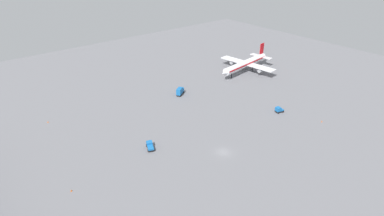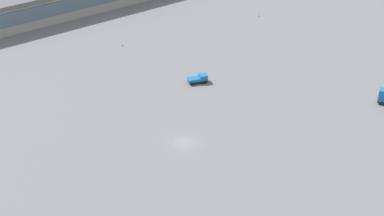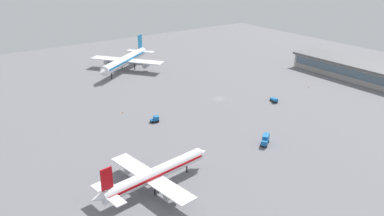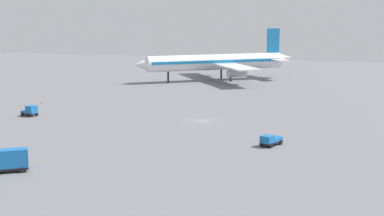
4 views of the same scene
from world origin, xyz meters
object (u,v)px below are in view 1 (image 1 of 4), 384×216
Objects in this scene: catering_truck at (180,91)px; pushback_tractor at (150,146)px; airplane_taxiing at (246,63)px; safety_cone_near_gate at (322,121)px; baggage_tug at (279,110)px; safety_cone_mid_apron at (48,122)px; safety_cone_far_side at (71,190)px.

catering_truck is 42.18m from pushback_tractor.
airplane_taxiing is 66.47× the size of safety_cone_near_gate.
baggage_tug reaches higher than pushback_tractor.
airplane_taxiing reaches higher than baggage_tug.
airplane_taxiing is 11.20× the size of baggage_tug.
catering_truck is 60.20m from safety_cone_near_gate.
safety_cone_mid_apron is (-50.26, -75.01, -0.86)m from baggage_tug.
catering_truck is at bearing -6.13° from airplane_taxiing.
pushback_tractor is 44.18m from safety_cone_mid_apron.
airplane_taxiing is 109.47m from safety_cone_far_side.
safety_cone_near_gate is (54.57, -16.88, -4.11)m from airplane_taxiing.
safety_cone_mid_apron is (-38.67, -21.36, -0.67)m from pushback_tractor.
pushback_tractor is 65.90m from safety_cone_near_gate.
safety_cone_far_side is at bearing 172.58° from catering_truck.
safety_cone_near_gate is 104.59m from safety_cone_mid_apron.
baggage_tug is 0.74× the size of pushback_tractor.
safety_cone_mid_apron is at bearing 171.43° from safety_cone_far_side.
safety_cone_mid_apron is 42.77m from safety_cone_far_side.
airplane_taxiing reaches higher than catering_truck.
airplane_taxiing is 6.99× the size of catering_truck.
safety_cone_near_gate is at bearing 51.23° from safety_cone_mid_apron.
catering_truck reaches higher than safety_cone_mid_apron.
safety_cone_near_gate is 90.93m from safety_cone_far_side.
baggage_tug is (39.32, -23.41, -3.26)m from airplane_taxiing.
catering_truck is 1.19× the size of pushback_tractor.
baggage_tug is 5.93× the size of safety_cone_far_side.
safety_cone_mid_apron is at bearing -13.82° from airplane_taxiing.
catering_truck is (-38.28, -20.99, 0.54)m from baggage_tug.
airplane_taxiing is at bearing -32.73° from catering_truck.
safety_cone_far_side is at bearing -104.79° from safety_cone_near_gate.
catering_truck is at bearing 77.50° from safety_cone_mid_apron.
pushback_tractor is 7.99× the size of safety_cone_far_side.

